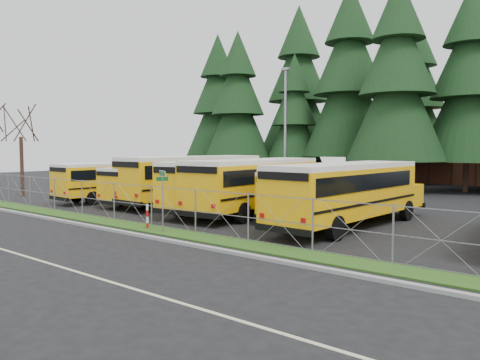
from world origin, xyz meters
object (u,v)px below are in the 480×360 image
at_px(bus_2, 198,180).
at_px(striped_bollard, 147,217).
at_px(bus_4, 259,186).
at_px(bus_1, 162,185).
at_px(bus_3, 231,186).
at_px(bus_0, 122,181).
at_px(bus_5, 321,193).
at_px(street_sign, 162,188).
at_px(bus_6, 350,195).
at_px(light_standard, 285,127).

distance_m(bus_2, striped_bollard, 9.78).
bearing_deg(bus_4, bus_1, 177.74).
distance_m(bus_2, bus_3, 4.04).
bearing_deg(bus_3, bus_0, 175.58).
height_order(bus_5, street_sign, street_sign).
distance_m(bus_1, bus_6, 14.24).
distance_m(bus_5, street_sign, 9.26).
relative_size(striped_bollard, light_standard, 0.12).
bearing_deg(bus_1, light_standard, 69.19).
height_order(bus_6, light_standard, light_standard).
bearing_deg(bus_0, light_standard, 59.16).
height_order(bus_3, light_standard, light_standard).
height_order(bus_4, light_standard, light_standard).
bearing_deg(light_standard, bus_0, -124.20).
distance_m(bus_1, street_sign, 11.25).
height_order(bus_3, bus_6, bus_6).
distance_m(bus_4, street_sign, 7.69).
xyz_separation_m(bus_6, light_standard, (-10.86, 10.73, 3.95)).
distance_m(bus_3, striped_bollard, 7.39).
bearing_deg(bus_0, street_sign, -26.15).
bearing_deg(street_sign, bus_0, 150.50).
height_order(bus_0, bus_4, bus_4).
distance_m(bus_6, light_standard, 15.77).
height_order(bus_0, bus_6, bus_6).
distance_m(bus_4, bus_5, 3.67).
height_order(bus_4, striped_bollard, bus_4).
bearing_deg(bus_6, light_standard, 138.13).
bearing_deg(light_standard, bus_4, -64.39).
xyz_separation_m(bus_3, street_sign, (2.34, -7.47, 0.49)).
xyz_separation_m(bus_0, bus_2, (6.05, 1.68, 0.26)).
height_order(bus_1, bus_3, bus_3).
height_order(striped_bollard, light_standard, light_standard).
bearing_deg(striped_bollard, bus_1, 134.73).
height_order(street_sign, striped_bollard, street_sign).
xyz_separation_m(bus_2, bus_4, (5.84, -0.94, -0.04)).
bearing_deg(bus_4, bus_3, -178.36).
relative_size(bus_0, bus_6, 0.89).
height_order(bus_1, light_standard, light_standard).
bearing_deg(bus_1, street_sign, -43.63).
bearing_deg(light_standard, bus_5, -46.97).
bearing_deg(light_standard, bus_1, -108.42).
height_order(bus_2, bus_3, bus_2).
relative_size(bus_3, bus_5, 1.17).
bearing_deg(bus_0, striped_bollard, -28.24).
relative_size(bus_0, street_sign, 3.72).
relative_size(bus_3, bus_4, 0.97).
relative_size(bus_0, bus_1, 1.07).
distance_m(bus_4, bus_6, 6.21).
distance_m(bus_0, striped_bollard, 12.87).
bearing_deg(bus_3, street_sign, -80.11).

